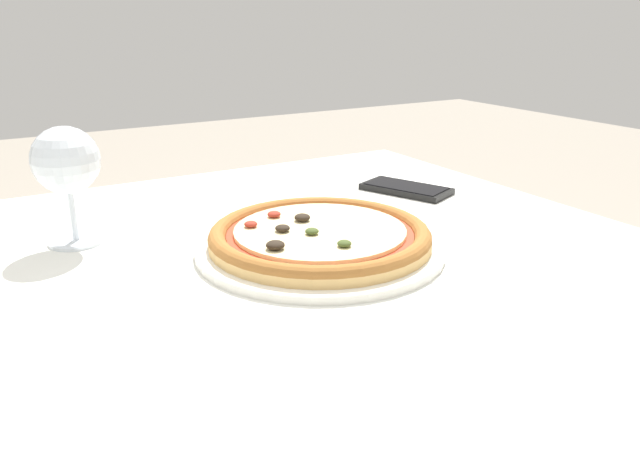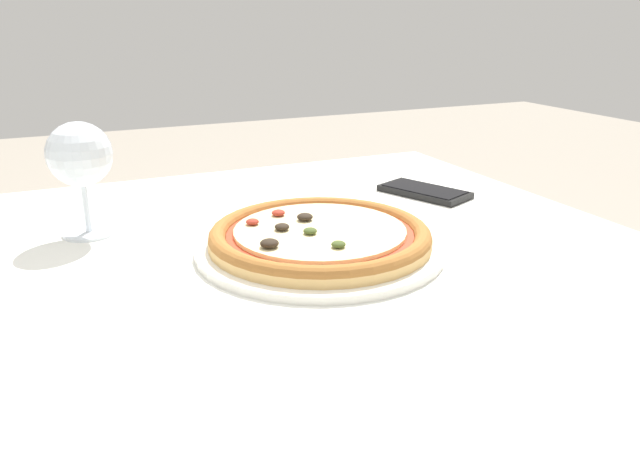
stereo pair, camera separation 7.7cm
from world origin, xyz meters
TOP-DOWN VIEW (x-y plane):
  - dining_table at (0.00, 0.00)m, footprint 1.19×0.93m
  - pizza_plate at (0.17, 0.01)m, footprint 0.31×0.31m
  - wine_glass_far_left at (-0.09, 0.20)m, footprint 0.08×0.08m
  - cell_phone at (0.43, 0.17)m, footprint 0.12×0.16m

SIDE VIEW (x-z plane):
  - dining_table at x=0.00m, z-range 0.26..0.96m
  - cell_phone at x=0.43m, z-range 0.70..0.71m
  - pizza_plate at x=0.17m, z-range 0.70..0.74m
  - wine_glass_far_left at x=-0.09m, z-range 0.73..0.88m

